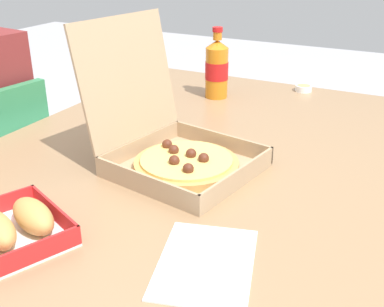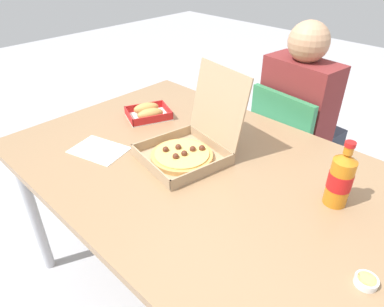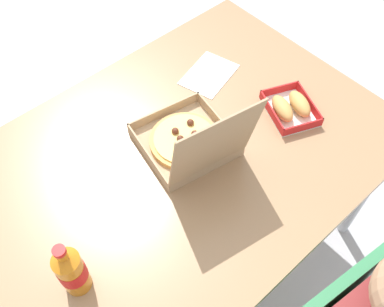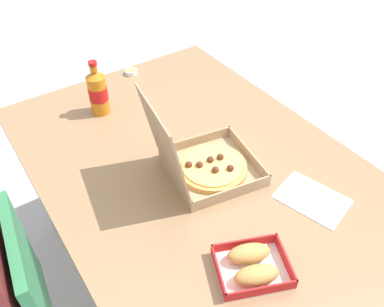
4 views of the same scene
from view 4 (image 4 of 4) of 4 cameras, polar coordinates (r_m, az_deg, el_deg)
ground_plane at (r=1.96m, az=0.49°, el=-17.62°), size 10.00×10.00×0.00m
dining_table at (r=1.41m, az=0.65°, el=-3.50°), size 1.44×1.00×0.75m
pizza_box_open at (r=1.30m, az=1.76°, el=-1.39°), size 0.34×0.38×0.32m
bread_side_box at (r=1.09m, az=8.74°, el=-15.67°), size 0.21×0.23×0.06m
cola_bottle at (r=1.59m, az=-13.45°, el=8.68°), size 0.07×0.07×0.22m
paper_menu at (r=1.30m, az=16.99°, el=-6.28°), size 0.24×0.20×0.00m
dipping_sauce_cup at (r=1.86m, az=-8.80°, el=11.61°), size 0.06×0.06×0.02m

